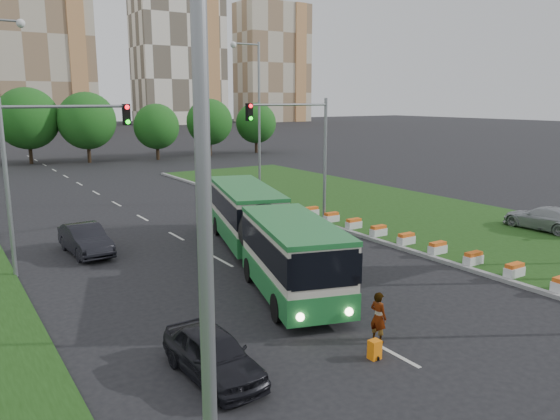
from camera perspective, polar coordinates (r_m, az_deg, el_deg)
ground at (r=24.24m, az=6.93°, el=-7.68°), size 360.00×360.00×0.00m
grass_median at (r=38.51m, az=14.27°, el=-0.61°), size 14.00×60.00×0.15m
median_kerb at (r=33.85m, az=6.20°, el=-1.94°), size 0.30×60.00×0.18m
lane_markings at (r=40.11m, az=-15.11°, el=-0.28°), size 0.20×100.00×0.01m
flower_planters at (r=29.89m, az=14.56°, el=-3.36°), size 1.10×20.30×0.60m
traffic_mast_median at (r=33.84m, az=2.56°, el=7.14°), size 5.76×0.32×8.00m
traffic_mast_left at (r=27.01m, az=-23.44°, el=5.08°), size 5.76×0.32×8.00m
street_lamps at (r=29.99m, az=-9.76°, el=7.66°), size 36.00×60.00×12.00m
tree_line at (r=76.71m, az=-14.11°, el=8.64°), size 120.00×8.00×9.00m
apartment_tower_ceast at (r=171.00m, az=-23.62°, el=16.35°), size 25.00×15.00×50.00m
apartment_tower_east at (r=182.13m, az=-10.58°, el=16.27°), size 27.00×15.00×47.00m
midrise_east at (r=197.94m, az=-0.81°, el=15.05°), size 24.00×14.00×40.00m
articulated_bus at (r=26.30m, az=-2.24°, el=-2.15°), size 2.66×17.09×2.81m
car_left_near at (r=16.41m, az=-7.02°, el=-14.72°), size 1.82×4.22×1.42m
car_left_far at (r=30.12m, az=-19.66°, el=-2.92°), size 1.90×4.78×1.55m
car_median at (r=36.67m, az=25.92°, el=-0.76°), size 2.06×4.97×1.44m
pedestrian at (r=18.66m, az=10.23°, el=-10.95°), size 0.50×0.68×1.73m
shopping_trolley at (r=17.73m, az=9.86°, el=-14.18°), size 0.36×0.38×0.61m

